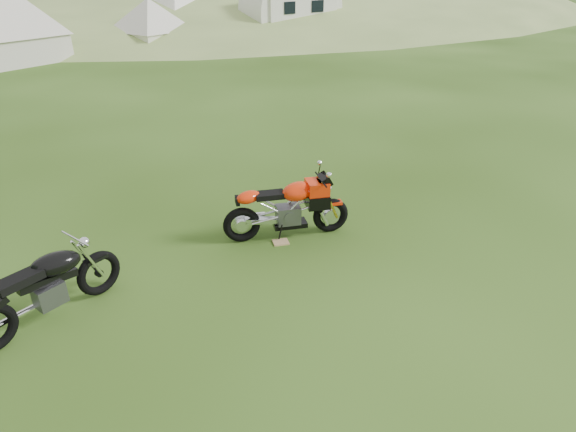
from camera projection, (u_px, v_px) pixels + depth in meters
ground at (308, 269)px, 6.37m from camera, size 120.00×120.00×0.00m
hillside at (247, 6)px, 47.53m from camera, size 80.00×64.00×8.00m
hedgerow at (247, 6)px, 47.53m from camera, size 36.00×1.20×8.60m
sport_motorcycle at (287, 204)px, 6.91m from camera, size 1.81×1.11×1.07m
plywood_board at (281, 242)px, 6.98m from camera, size 0.28×0.25×0.02m
vintage_moto_b at (45, 286)px, 5.26m from camera, size 1.81×0.90×0.93m
tent_left at (3, 24)px, 19.28m from camera, size 4.46×4.46×2.99m
tent_mid at (150, 22)px, 22.48m from camera, size 3.48×3.48×2.39m
tent_right at (177, 11)px, 25.50m from camera, size 4.13×4.13×2.85m
caravan at (292, 15)px, 25.26m from camera, size 5.38×2.51×2.49m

